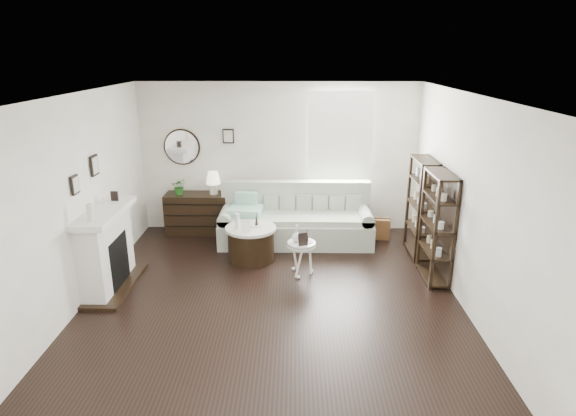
{
  "coord_description": "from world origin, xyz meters",
  "views": [
    {
      "loc": [
        0.29,
        -5.83,
        3.2
      ],
      "look_at": [
        0.2,
        0.8,
        1.03
      ],
      "focal_mm": 30.0,
      "sensor_mm": 36.0,
      "label": 1
    }
  ],
  "objects_px": {
    "drum_table": "(251,243)",
    "pedestal_table": "(301,245)",
    "dresser": "(197,213)",
    "sofa": "(296,223)"
  },
  "relations": [
    {
      "from": "drum_table",
      "to": "sofa",
      "type": "bearing_deg",
      "value": 48.73
    },
    {
      "from": "dresser",
      "to": "drum_table",
      "type": "bearing_deg",
      "value": -47.73
    },
    {
      "from": "pedestal_table",
      "to": "dresser",
      "type": "bearing_deg",
      "value": 137.66
    },
    {
      "from": "drum_table",
      "to": "pedestal_table",
      "type": "distance_m",
      "value": 0.97
    },
    {
      "from": "sofa",
      "to": "pedestal_table",
      "type": "distance_m",
      "value": 1.34
    },
    {
      "from": "dresser",
      "to": "drum_table",
      "type": "distance_m",
      "value": 1.62
    },
    {
      "from": "sofa",
      "to": "drum_table",
      "type": "distance_m",
      "value": 1.08
    },
    {
      "from": "dresser",
      "to": "drum_table",
      "type": "relative_size",
      "value": 1.39
    },
    {
      "from": "dresser",
      "to": "pedestal_table",
      "type": "height_order",
      "value": "dresser"
    },
    {
      "from": "drum_table",
      "to": "pedestal_table",
      "type": "height_order",
      "value": "drum_table"
    }
  ]
}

